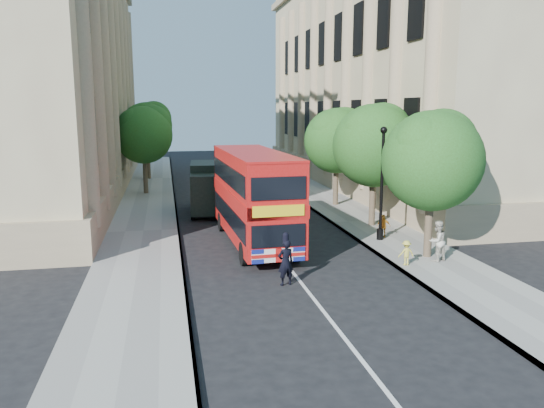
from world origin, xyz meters
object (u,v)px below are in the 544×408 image
double_decker_bus (254,195)px  police_constable (286,263)px  woman_pedestrian (437,241)px  lamp_post (382,188)px  box_van (209,189)px

double_decker_bus → police_constable: bearing=-90.8°
police_constable → woman_pedestrian: (6.42, 1.30, 0.12)m
lamp_post → double_decker_bus: lamp_post is taller
lamp_post → double_decker_bus: size_ratio=0.57×
box_van → woman_pedestrian: size_ratio=3.21×
double_decker_bus → woman_pedestrian: (6.57, -4.48, -1.34)m
police_constable → woman_pedestrian: size_ratio=1.00×
double_decker_bus → police_constable: double_decker_bus is taller
double_decker_bus → box_van: size_ratio=1.72×
box_van → woman_pedestrian: 14.41m
box_van → woman_pedestrian: (7.96, -12.00, -0.49)m
woman_pedestrian → box_van: bearing=-76.0°
lamp_post → double_decker_bus: (-5.74, 0.77, -0.24)m
box_van → woman_pedestrian: bearing=-52.7°
double_decker_bus → box_van: bearing=98.2°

